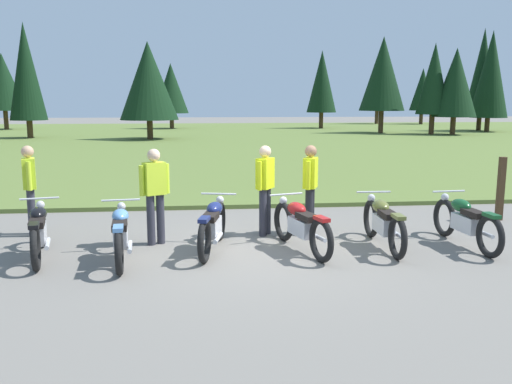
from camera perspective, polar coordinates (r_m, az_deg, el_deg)
name	(u,v)px	position (r m, az deg, el deg)	size (l,w,h in m)	color
ground_plane	(260,251)	(8.98, 0.38, -6.32)	(140.00, 140.00, 0.00)	slate
grass_moorland	(217,139)	(34.22, -4.18, 5.66)	(80.00, 44.00, 0.10)	#5B7033
forest_treeline	(242,76)	(38.57, -1.51, 12.24)	(42.23, 28.62, 8.49)	#47331E
motorcycle_black	(39,231)	(9.19, -22.10, -3.86)	(0.73, 2.07, 0.88)	black
motorcycle_sky_blue	(121,233)	(8.62, -14.18, -4.29)	(0.62, 2.10, 0.88)	black
motorcycle_navy	(213,225)	(8.96, -4.59, -3.50)	(0.69, 2.08, 0.88)	black
motorcycle_red	(301,225)	(8.96, 4.79, -3.51)	(0.80, 2.05, 0.88)	black
motorcycle_olive	(383,222)	(9.37, 13.38, -3.14)	(0.62, 2.10, 0.88)	black
motorcycle_british_green	(465,221)	(9.88, 21.38, -2.90)	(0.62, 2.10, 0.88)	black
rider_with_back_turned	(155,191)	(9.38, -10.71, 0.14)	(0.50, 0.36, 1.67)	#2D2D38
rider_checking_bike	(265,185)	(9.87, 0.97, 0.78)	(0.38, 0.48, 1.67)	#2D2D38
rider_near_row_end	(310,184)	(9.99, 5.79, 0.84)	(0.34, 0.52, 1.67)	black
rider_in_hivis_vest	(30,185)	(10.70, -22.92, 0.71)	(0.31, 0.53, 1.67)	#2D2D38
trail_marker_post	(501,189)	(12.26, 24.58, 0.32)	(0.12, 0.12, 1.33)	#47331E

